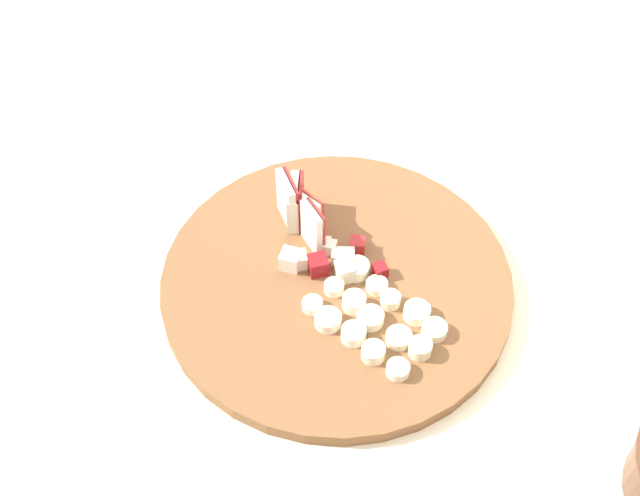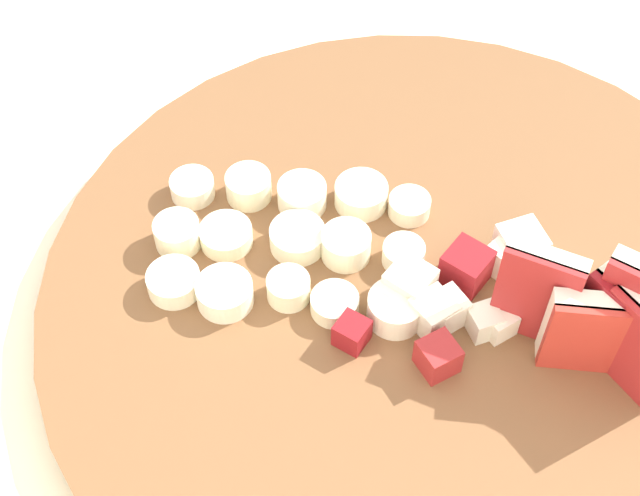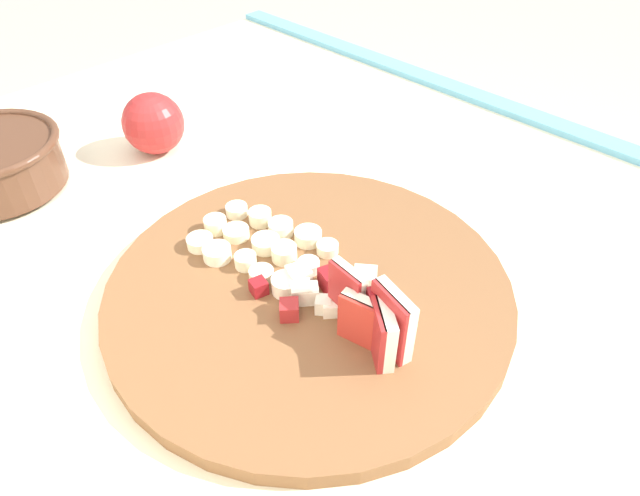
# 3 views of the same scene
# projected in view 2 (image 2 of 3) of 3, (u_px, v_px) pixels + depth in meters

# --- Properties ---
(tiled_countertop) EXTENTS (1.11, 0.85, 0.90)m
(tiled_countertop) POSITION_uv_depth(u_px,v_px,m) (296.00, 466.00, 0.92)
(tiled_countertop) COLOR beige
(tiled_countertop) RESTS_ON ground
(cutting_board) EXTENTS (0.39, 0.39, 0.02)m
(cutting_board) POSITION_uv_depth(u_px,v_px,m) (420.00, 297.00, 0.49)
(cutting_board) COLOR brown
(cutting_board) RESTS_ON tiled_countertop
(apple_wedge_fan) EXTENTS (0.09, 0.05, 0.06)m
(apple_wedge_fan) POSITION_uv_depth(u_px,v_px,m) (610.00, 322.00, 0.44)
(apple_wedge_fan) COLOR #A32323
(apple_wedge_fan) RESTS_ON cutting_board
(apple_dice_pile) EXTENTS (0.09, 0.10, 0.02)m
(apple_dice_pile) POSITION_uv_depth(u_px,v_px,m) (461.00, 290.00, 0.47)
(apple_dice_pile) COLOR white
(apple_dice_pile) RESTS_ON cutting_board
(banana_slice_rows) EXTENTS (0.15, 0.11, 0.02)m
(banana_slice_rows) POSITION_uv_depth(u_px,v_px,m) (292.00, 243.00, 0.49)
(banana_slice_rows) COLOR #F4EAC6
(banana_slice_rows) RESTS_ON cutting_board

